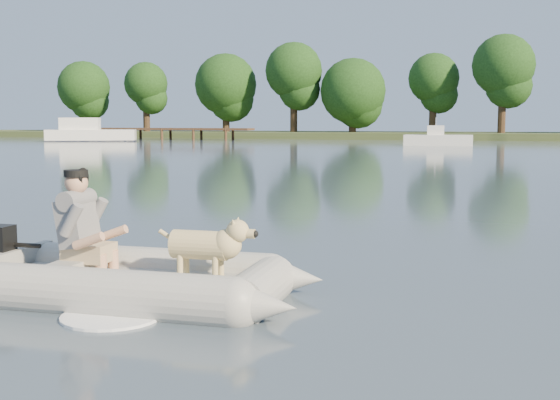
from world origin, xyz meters
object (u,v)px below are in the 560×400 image
(dinghy, at_px, (139,241))
(man, at_px, (79,219))
(dog, at_px, (200,250))
(motorboat, at_px, (438,132))
(dock, at_px, (156,134))
(cabin_cruiser, at_px, (91,130))

(dinghy, bearing_deg, man, 175.76)
(dinghy, relative_size, dog, 4.79)
(motorboat, bearing_deg, man, -92.30)
(man, distance_m, motorboat, 43.00)
(dock, bearing_deg, motorboat, -18.54)
(cabin_cruiser, height_order, motorboat, cabin_cruiser)
(dock, distance_m, motorboat, 26.68)
(dock, relative_size, cabin_cruiser, 2.44)
(dock, bearing_deg, cabin_cruiser, -109.56)
(cabin_cruiser, bearing_deg, dog, -81.73)
(man, height_order, cabin_cruiser, cabin_cruiser)
(dinghy, height_order, man, man)
(dock, height_order, cabin_cruiser, cabin_cruiser)
(dog, distance_m, cabin_cruiser, 52.86)
(dock, xyz_separation_m, motorboat, (25.29, -8.48, 0.39))
(cabin_cruiser, bearing_deg, motorboat, -27.56)
(dock, xyz_separation_m, dog, (25.86, -51.45, -0.04))
(dinghy, bearing_deg, dock, 114.94)
(dock, xyz_separation_m, dinghy, (25.26, -51.51, 0.03))
(dock, distance_m, dinghy, 57.37)
(man, height_order, dog, man)
(dock, height_order, man, man)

